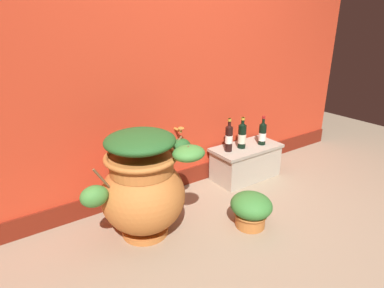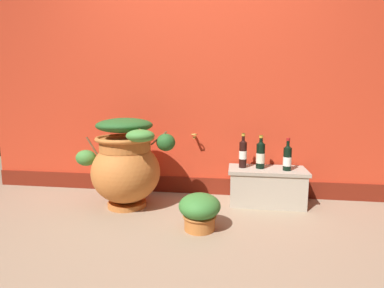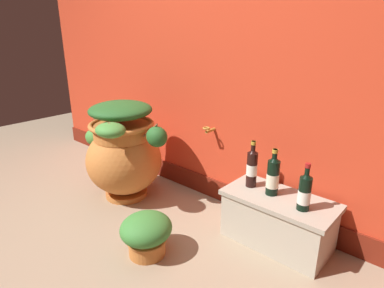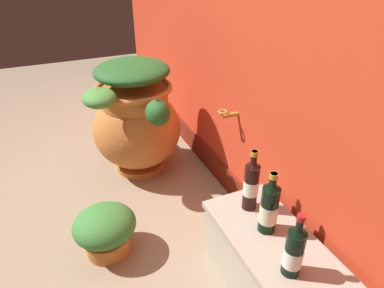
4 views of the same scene
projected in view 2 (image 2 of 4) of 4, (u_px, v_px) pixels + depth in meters
ground_plane at (175, 245)px, 1.98m from camera, size 7.00×7.00×0.00m
back_wall at (198, 65)px, 2.96m from camera, size 4.40×0.33×2.60m
terracotta_urn at (126, 163)px, 2.62m from camera, size 0.88×0.65×0.79m
stone_ledge at (267, 185)px, 2.73m from camera, size 0.69×0.35×0.33m
wine_bottle_left at (243, 153)px, 2.73m from camera, size 0.07×0.07×0.32m
wine_bottle_middle at (261, 154)px, 2.70m from camera, size 0.08×0.08×0.30m
wine_bottle_right at (287, 157)px, 2.62m from camera, size 0.07×0.07×0.29m
potted_shrub at (200, 210)px, 2.19m from camera, size 0.31×0.32×0.27m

